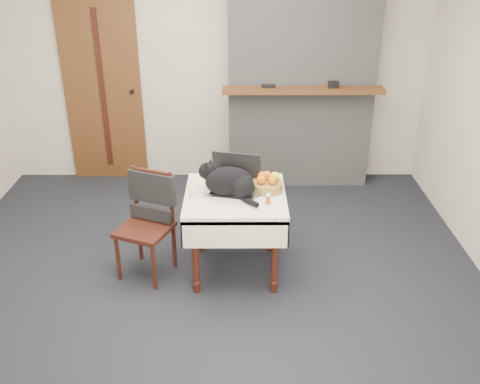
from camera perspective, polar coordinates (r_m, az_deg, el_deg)
The scene contains 12 objects.
ground at distance 4.44m, azimuth -3.43°, elevation -8.76°, with size 4.50×4.50×0.00m, color black.
room_shell at distance 4.18m, azimuth -3.76°, elevation 15.43°, with size 4.52×4.01×2.61m.
door at distance 5.99m, azimuth -14.42°, elevation 10.46°, with size 0.82×0.10×2.00m.
chimney at distance 5.66m, azimuth 6.60°, elevation 13.31°, with size 1.62×0.48×2.60m.
side_table at distance 4.19m, azimuth -0.51°, elevation -1.59°, with size 0.78×0.78×0.70m.
laptop at distance 4.17m, azimuth -0.63°, elevation 1.09°, with size 0.45×0.41×0.29m.
cat at distance 4.06m, azimuth -1.07°, elevation 1.06°, with size 0.49×0.40×0.27m.
cream_jar at distance 4.09m, azimuth -5.01°, elevation -0.13°, with size 0.06×0.06×0.07m, color white.
pill_bottle at distance 3.98m, azimuth 3.02°, elevation -0.72°, with size 0.04×0.04×0.08m.
fruit_basket at distance 4.18m, azimuth 2.92°, elevation 0.93°, with size 0.25×0.25×0.14m.
desk_clutter at distance 4.18m, azimuth 2.44°, elevation 0.13°, with size 0.15×0.02×0.01m, color black.
chair at distance 4.29m, azimuth -9.69°, elevation -1.77°, with size 0.50×0.50×0.87m.
Camera 1 is at (0.25, -3.64, 2.53)m, focal length 40.00 mm.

